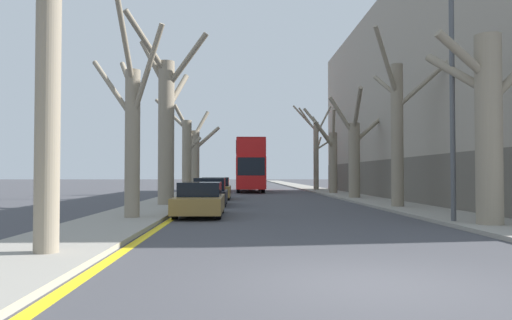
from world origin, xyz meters
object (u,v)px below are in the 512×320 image
Objects in this scene: double_decker_bus at (250,163)px; street_tree_left_0 at (52,43)px; street_tree_right_4 at (316,150)px; street_tree_left_1 at (131,128)px; street_tree_right_1 at (397,128)px; parked_car_2 at (216,189)px; parked_car_1 at (210,192)px; street_tree_left_2 at (166,122)px; street_tree_right_0 at (487,123)px; street_tree_left_3 at (186,155)px; street_tree_right_2 at (355,152)px; street_tree_right_3 at (331,155)px; parked_car_0 at (200,200)px; lamp_post at (449,86)px; street_tree_left_4 at (195,156)px.

street_tree_left_0 is at bearing -97.07° from double_decker_bus.
street_tree_right_4 is at bearing 73.95° from street_tree_left_0.
street_tree_right_1 is (10.99, 5.52, 0.52)m from street_tree_left_1.
parked_car_2 is (-2.46, -14.35, -1.97)m from double_decker_bus.
street_tree_left_1 is 8.95m from parked_car_1.
street_tree_right_0 is (10.93, -10.02, -1.07)m from street_tree_left_2.
street_tree_left_1 is 15.44m from street_tree_left_3.
street_tree_left_0 is 1.29× the size of street_tree_right_2.
street_tree_right_1 is 13.01m from parked_car_2.
street_tree_left_0 is 1.09× the size of street_tree_right_1.
street_tree_left_2 reaches higher than street_tree_right_3.
street_tree_right_2 is 16.43m from street_tree_right_4.
parked_car_2 is (-8.74, -7.38, -2.43)m from street_tree_right_3.
parked_car_0 is (-2.46, -27.07, -2.02)m from double_decker_bus.
street_tree_right_1 reaches higher than street_tree_right_3.
parked_car_1 is at bearing 128.78° from street_tree_right_0.
street_tree_right_2 is at bearing 63.43° from street_tree_left_0.
street_tree_right_1 is 25.11m from street_tree_right_4.
street_tree_left_2 is at bearing -154.91° from parked_car_1.
street_tree_right_1 is at bearing -90.40° from street_tree_right_2.
street_tree_left_3 is at bearing 89.76° from street_tree_left_0.
street_tree_left_2 reaches higher than street_tree_left_3.
parked_car_2 is at bearing 81.42° from street_tree_left_1.
street_tree_left_1 reaches higher than parked_car_1.
street_tree_right_1 is 1.83× the size of parked_car_1.
street_tree_left_0 is at bearing -90.24° from street_tree_left_3.
street_tree_right_1 is 0.71× the size of double_decker_bus.
double_decker_bus is (4.66, 28.97, -0.56)m from street_tree_left_1.
parked_car_0 is at bearing -95.19° from double_decker_bus.
parked_car_2 is at bearing -99.73° from double_decker_bus.
street_tree_left_2 is at bearing -126.43° from street_tree_right_3.
street_tree_right_0 is at bearing -90.16° from street_tree_right_4.
street_tree_left_0 is 11.81m from lamp_post.
street_tree_right_1 is 9.99m from parked_car_0.
lamp_post is at bearing -95.15° from street_tree_right_1.
street_tree_right_4 is (0.09, 33.33, 0.84)m from street_tree_right_0.
parked_car_2 is 0.58× the size of lamp_post.
street_tree_left_2 is 2.05× the size of parked_car_0.
street_tree_left_3 is 0.99× the size of street_tree_right_2.
street_tree_left_4 is 20.67m from parked_car_0.
street_tree_right_2 is at bearing -90.28° from street_tree_right_4.
street_tree_left_0 reaches higher than parked_car_2.
street_tree_right_2 is 7.77m from street_tree_right_3.
parked_car_1 is (2.04, -14.03, -2.41)m from street_tree_left_4.
street_tree_right_4 is 24.28m from parked_car_1.
street_tree_right_0 is 1.31× the size of parked_car_1.
street_tree_left_1 is at bearing 90.96° from street_tree_left_0.
street_tree_right_1 is 24.31m from double_decker_bus.
lamp_post is at bearing -9.31° from street_tree_left_1.
street_tree_right_2 is (10.89, -8.10, -0.09)m from street_tree_left_4.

